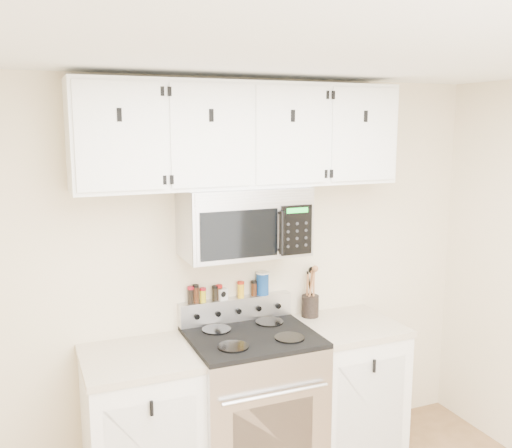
% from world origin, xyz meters
% --- Properties ---
extents(back_wall, '(3.50, 0.01, 2.50)m').
position_xyz_m(back_wall, '(0.00, 1.75, 1.25)').
color(back_wall, beige).
rests_on(back_wall, floor).
extents(ceiling, '(3.50, 3.50, 0.01)m').
position_xyz_m(ceiling, '(0.00, 0.00, 2.50)').
color(ceiling, white).
rests_on(ceiling, back_wall).
extents(range, '(0.76, 0.65, 1.10)m').
position_xyz_m(range, '(0.00, 1.43, 0.49)').
color(range, '#B7B7BA').
rests_on(range, floor).
extents(base_cabinet_left, '(0.64, 0.62, 0.92)m').
position_xyz_m(base_cabinet_left, '(-0.69, 1.45, 0.46)').
color(base_cabinet_left, white).
rests_on(base_cabinet_left, floor).
extents(base_cabinet_right, '(0.64, 0.62, 0.92)m').
position_xyz_m(base_cabinet_right, '(0.69, 1.45, 0.46)').
color(base_cabinet_right, white).
rests_on(base_cabinet_right, floor).
extents(microwave, '(0.76, 0.44, 0.42)m').
position_xyz_m(microwave, '(0.00, 1.55, 1.63)').
color(microwave, '#9E9EA3').
rests_on(microwave, back_wall).
extents(upper_cabinets, '(2.00, 0.35, 0.62)m').
position_xyz_m(upper_cabinets, '(-0.00, 1.58, 2.15)').
color(upper_cabinets, white).
rests_on(upper_cabinets, back_wall).
extents(utensil_crock, '(0.12, 0.12, 0.34)m').
position_xyz_m(utensil_crock, '(0.52, 1.66, 1.01)').
color(utensil_crock, black).
rests_on(utensil_crock, base_cabinet_right).
extents(kitchen_timer, '(0.08, 0.07, 0.07)m').
position_xyz_m(kitchen_timer, '(-0.10, 1.71, 1.14)').
color(kitchen_timer, silver).
rests_on(kitchen_timer, range).
extents(salt_canister, '(0.08, 0.08, 0.15)m').
position_xyz_m(salt_canister, '(0.19, 1.71, 1.18)').
color(salt_canister, navy).
rests_on(salt_canister, range).
extents(spice_jar_0, '(0.04, 0.04, 0.11)m').
position_xyz_m(spice_jar_0, '(-0.30, 1.71, 1.15)').
color(spice_jar_0, black).
rests_on(spice_jar_0, range).
extents(spice_jar_1, '(0.04, 0.04, 0.12)m').
position_xyz_m(spice_jar_1, '(-0.27, 1.71, 1.16)').
color(spice_jar_1, '#3C1D0E').
rests_on(spice_jar_1, range).
extents(spice_jar_2, '(0.04, 0.04, 0.09)m').
position_xyz_m(spice_jar_2, '(-0.22, 1.71, 1.15)').
color(spice_jar_2, gold).
rests_on(spice_jar_2, range).
extents(spice_jar_3, '(0.04, 0.04, 0.10)m').
position_xyz_m(spice_jar_3, '(-0.14, 1.71, 1.15)').
color(spice_jar_3, black).
rests_on(spice_jar_3, range).
extents(spice_jar_4, '(0.04, 0.04, 0.10)m').
position_xyz_m(spice_jar_4, '(-0.11, 1.71, 1.15)').
color(spice_jar_4, '#3B1C0E').
rests_on(spice_jar_4, range).
extents(spice_jar_5, '(0.04, 0.04, 0.11)m').
position_xyz_m(spice_jar_5, '(0.04, 1.71, 1.15)').
color(spice_jar_5, gold).
rests_on(spice_jar_5, range).
extents(spice_jar_6, '(0.04, 0.04, 0.10)m').
position_xyz_m(spice_jar_6, '(0.13, 1.71, 1.15)').
color(spice_jar_6, '#3D1E0E').
rests_on(spice_jar_6, range).
extents(spice_jar_7, '(0.04, 0.04, 0.09)m').
position_xyz_m(spice_jar_7, '(0.20, 1.71, 1.15)').
color(spice_jar_7, yellow).
rests_on(spice_jar_7, range).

